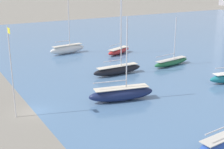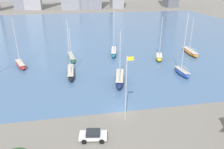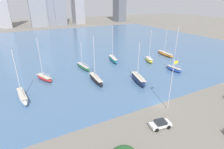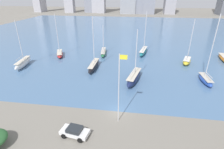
% 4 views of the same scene
% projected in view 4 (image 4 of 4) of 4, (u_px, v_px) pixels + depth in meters
% --- Properties ---
extents(ground_plane, '(500.00, 500.00, 0.00)m').
position_uv_depth(ground_plane, '(117.00, 111.00, 32.78)').
color(ground_plane, gray).
extents(harbor_water, '(180.00, 140.00, 0.00)m').
position_uv_depth(harbor_water, '(132.00, 33.00, 95.42)').
color(harbor_water, '#4C7099').
rests_on(harbor_water, ground_plane).
extents(flag_pole, '(1.24, 0.14, 12.26)m').
position_uv_depth(flag_pole, '(119.00, 88.00, 27.56)').
color(flag_pole, silver).
rests_on(flag_pole, ground_plane).
extents(sailboat_black, '(1.90, 10.43, 14.51)m').
position_uv_depth(sailboat_black, '(94.00, 65.00, 50.79)').
color(sailboat_black, black).
rests_on(sailboat_black, harbor_water).
extents(sailboat_blue, '(2.32, 7.20, 16.17)m').
position_uv_depth(sailboat_blue, '(205.00, 79.00, 42.92)').
color(sailboat_blue, '#284CA8').
rests_on(sailboat_blue, harbor_water).
extents(sailboat_red, '(5.03, 8.33, 13.96)m').
position_uv_depth(sailboat_red, '(60.00, 54.00, 60.97)').
color(sailboat_red, '#B72828').
rests_on(sailboat_red, harbor_water).
extents(sailboat_teal, '(3.84, 10.33, 14.79)m').
position_uv_depth(sailboat_teal, '(143.00, 51.00, 62.88)').
color(sailboat_teal, '#1E757F').
rests_on(sailboat_teal, harbor_water).
extents(sailboat_yellow, '(4.12, 6.55, 13.44)m').
position_uv_depth(sailboat_yellow, '(187.00, 61.00, 54.17)').
color(sailboat_yellow, yellow).
rests_on(sailboat_yellow, harbor_water).
extents(sailboat_white, '(2.94, 9.61, 13.44)m').
position_uv_depth(sailboat_white, '(23.00, 63.00, 52.14)').
color(sailboat_white, white).
rests_on(sailboat_white, harbor_water).
extents(sailboat_green, '(3.06, 10.18, 10.13)m').
position_uv_depth(sailboat_green, '(103.00, 52.00, 62.73)').
color(sailboat_green, '#236B3D').
rests_on(sailboat_green, harbor_water).
extents(sailboat_navy, '(4.42, 10.39, 12.73)m').
position_uv_depth(sailboat_navy, '(134.00, 77.00, 43.34)').
color(sailboat_navy, '#19234C').
rests_on(sailboat_navy, harbor_water).
extents(parked_sedan_white, '(4.69, 2.89, 1.55)m').
position_uv_depth(parked_sedan_white, '(75.00, 131.00, 26.95)').
color(parked_sedan_white, white).
rests_on(parked_sedan_white, ground_plane).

